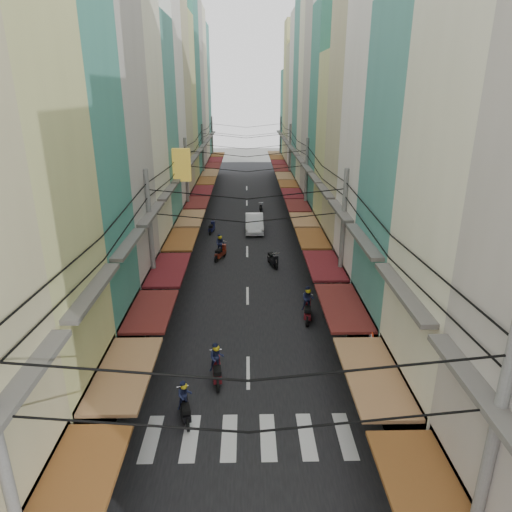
{
  "coord_description": "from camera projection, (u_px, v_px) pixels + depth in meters",
  "views": [
    {
      "loc": [
        -0.01,
        -19.2,
        11.83
      ],
      "look_at": [
        0.51,
        5.55,
        2.75
      ],
      "focal_mm": 32.0,
      "sensor_mm": 36.0,
      "label": 1
    }
  ],
  "objects": [
    {
      "name": "traffic_sign",
      "position": [
        370.0,
        350.0,
        17.8
      ],
      "size": [
        0.1,
        0.67,
        3.06
      ],
      "color": "slate",
      "rests_on": "ground"
    },
    {
      "name": "crosswalk",
      "position": [
        249.0,
        437.0,
        16.45
      ],
      "size": [
        7.55,
        2.4,
        0.01
      ],
      "color": "silver",
      "rests_on": "ground"
    },
    {
      "name": "building_row_left",
      "position": [
        141.0,
        118.0,
        34.12
      ],
      "size": [
        7.8,
        67.67,
        23.7
      ],
      "color": "silver",
      "rests_on": "ground"
    },
    {
      "name": "sidewalk_right",
      "position": [
        319.0,
        229.0,
        40.98
      ],
      "size": [
        3.0,
        80.0,
        0.06
      ],
      "primitive_type": "cube",
      "color": "slate",
      "rests_on": "ground"
    },
    {
      "name": "sidewalk_left",
      "position": [
        174.0,
        229.0,
        40.73
      ],
      "size": [
        3.0,
        80.0,
        0.06
      ],
      "primitive_type": "cube",
      "color": "slate",
      "rests_on": "ground"
    },
    {
      "name": "moving_scooters",
      "position": [
        243.0,
        285.0,
        27.89
      ],
      "size": [
        6.76,
        33.09,
        1.95
      ],
      "color": "black",
      "rests_on": "ground"
    },
    {
      "name": "pedestrians",
      "position": [
        171.0,
        303.0,
        24.47
      ],
      "size": [
        11.71,
        21.99,
        2.21
      ],
      "color": "black",
      "rests_on": "ground"
    },
    {
      "name": "bicycle",
      "position": [
        366.0,
        352.0,
        21.82
      ],
      "size": [
        1.71,
        0.88,
        1.12
      ],
      "primitive_type": "imported",
      "rotation": [
        0.0,
        0.0,
        1.74
      ],
      "color": "black",
      "rests_on": "ground"
    },
    {
      "name": "utility_poles",
      "position": [
        247.0,
        164.0,
        33.91
      ],
      "size": [
        10.2,
        66.13,
        8.2
      ],
      "color": "slate",
      "rests_on": "ground"
    },
    {
      "name": "parked_scooters",
      "position": [
        359.0,
        397.0,
        17.85
      ],
      "size": [
        12.81,
        15.98,
        1.01
      ],
      "color": "black",
      "rests_on": "ground"
    },
    {
      "name": "building_row_right",
      "position": [
        351.0,
        123.0,
        34.44
      ],
      "size": [
        7.8,
        68.98,
        22.59
      ],
      "color": "#3C8474",
      "rests_on": "ground"
    },
    {
      "name": "road",
      "position": [
        247.0,
        229.0,
        40.86
      ],
      "size": [
        10.0,
        80.0,
        0.02
      ],
      "primitive_type": "cube",
      "color": "black",
      "rests_on": "ground"
    },
    {
      "name": "white_car",
      "position": [
        254.0,
        231.0,
        40.41
      ],
      "size": [
        5.19,
        2.04,
        1.83
      ],
      "primitive_type": "imported",
      "rotation": [
        0.0,
        0.0,
        0.0
      ],
      "color": "white",
      "rests_on": "ground"
    },
    {
      "name": "ground",
      "position": [
        248.0,
        349.0,
        22.09
      ],
      "size": [
        160.0,
        160.0,
        0.0
      ],
      "primitive_type": "plane",
      "color": "slate",
      "rests_on": "ground"
    },
    {
      "name": "market_umbrella",
      "position": [
        433.0,
        390.0,
        15.66
      ],
      "size": [
        2.26,
        2.26,
        2.38
      ],
      "color": "#B2B2B7",
      "rests_on": "ground"
    }
  ]
}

